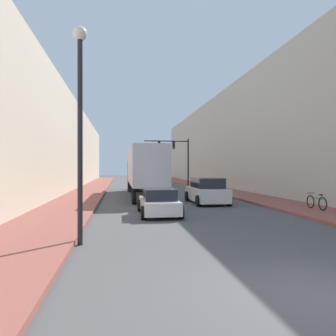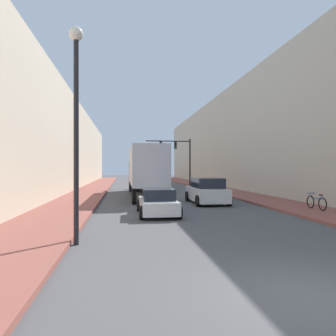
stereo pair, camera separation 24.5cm
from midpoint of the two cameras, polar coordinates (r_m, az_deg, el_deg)
The scene contains 11 objects.
ground_plane at distance 7.00m, azimuth 23.91°, elevation -20.05°, with size 200.00×200.00×0.00m, color #4C4C4F.
sidewalk_right at distance 37.06m, azimuth 7.58°, elevation -3.54°, with size 3.29×80.00×0.15m.
sidewalk_left at distance 35.77m, azimuth -13.43°, elevation -3.67°, with size 3.29×80.00×0.15m.
building_right at distance 38.66m, azimuth 14.23°, elevation 5.01°, with size 6.00×80.00×11.47m.
building_left at distance 36.48m, azimuth -20.73°, elevation 3.90°, with size 6.00×80.00×9.70m.
semi_truck at distance 27.66m, azimuth -4.49°, elevation -0.22°, with size 2.44×14.45×3.95m.
sedan_car at distance 16.76m, azimuth -2.07°, elevation -5.97°, with size 1.98×4.24×1.35m.
suv_car at distance 22.14m, azimuth 6.45°, elevation -4.06°, with size 2.22×4.65×1.72m.
traffic_signal_gantry at distance 40.96m, azimuth 1.54°, elevation 2.49°, with size 5.62×0.35×6.01m.
street_lamp at distance 10.74m, azimuth -15.71°, elevation 10.56°, with size 0.44×0.44×6.80m.
parked_bicycle at distance 19.49m, azimuth 24.10°, elevation -5.47°, with size 0.44×1.82×0.86m.
Camera 1 is at (-3.64, -5.54, 2.41)m, focal length 35.00 mm.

